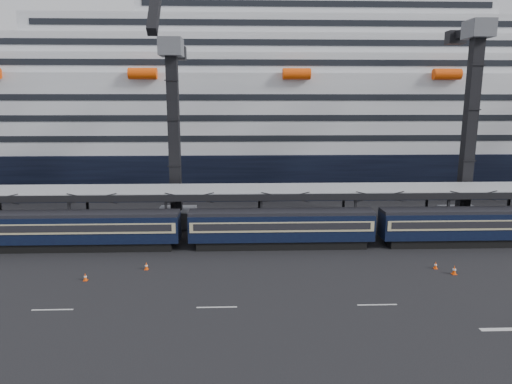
# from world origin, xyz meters

# --- Properties ---
(ground) EXTENTS (260.00, 260.00, 0.00)m
(ground) POSITION_xyz_m (0.00, 0.00, 0.00)
(ground) COLOR black
(ground) RESTS_ON ground
(train) EXTENTS (133.05, 3.00, 4.05)m
(train) POSITION_xyz_m (-4.65, 10.00, 2.20)
(train) COLOR black
(train) RESTS_ON ground
(canopy) EXTENTS (130.00, 6.25, 5.53)m
(canopy) POSITION_xyz_m (0.00, 14.00, 5.25)
(canopy) COLOR gray
(canopy) RESTS_ON ground
(cruise_ship) EXTENTS (214.09, 28.84, 34.00)m
(cruise_ship) POSITION_xyz_m (-1.08, 45.99, 12.34)
(cruise_ship) COLOR black
(cruise_ship) RESTS_ON ground
(crane_dark_near) EXTENTS (4.50, 17.75, 35.08)m
(crane_dark_near) POSITION_xyz_m (-20.00, 18.59, 11.93)
(crane_dark_near) COLOR #494B51
(crane_dark_near) RESTS_ON ground
(crane_dark_mid) EXTENTS (4.50, 18.24, 39.64)m
(crane_dark_mid) POSITION_xyz_m (15.00, 17.59, 13.36)
(crane_dark_mid) COLOR #494B51
(crane_dark_mid) RESTS_ON ground
(traffic_cone_b) EXTENTS (0.36, 0.36, 0.71)m
(traffic_cone_b) POSITION_xyz_m (-20.75, 3.94, 0.35)
(traffic_cone_b) COLOR #FD4A07
(traffic_cone_b) RESTS_ON ground
(traffic_cone_c) EXTENTS (0.34, 0.34, 0.68)m
(traffic_cone_c) POSITION_xyz_m (-25.42, 1.52, 0.34)
(traffic_cone_c) COLOR #FD4A07
(traffic_cone_c) RESTS_ON ground
(traffic_cone_d) EXTENTS (0.41, 0.41, 0.82)m
(traffic_cone_d) POSITION_xyz_m (6.58, 1.85, 0.40)
(traffic_cone_d) COLOR #FD4A07
(traffic_cone_d) RESTS_ON ground
(traffic_cone_e) EXTENTS (0.35, 0.35, 0.70)m
(traffic_cone_e) POSITION_xyz_m (5.52, 3.26, 0.34)
(traffic_cone_e) COLOR #FD4A07
(traffic_cone_e) RESTS_ON ground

